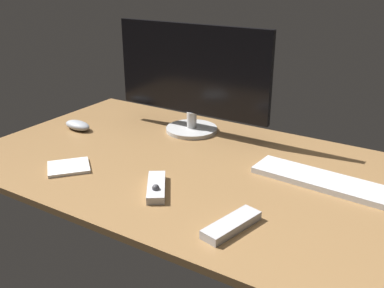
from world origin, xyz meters
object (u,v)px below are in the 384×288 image
notepad (69,167)px  monitor (192,77)px  tv_remote (232,225)px  keyboard (319,180)px  computer_mouse (78,125)px  media_remote (156,187)px

notepad → monitor: bearing=72.9°
tv_remote → notepad: tv_remote is taller
monitor → keyboard: bearing=-17.5°
notepad → tv_remote: bearing=-3.2°
computer_mouse → tv_remote: (80.77, -29.84, -0.55)cm
monitor → media_remote: size_ratio=3.78×
monitor → notepad: size_ratio=4.93×
computer_mouse → media_remote: bearing=-18.1°
keyboard → tv_remote: 36.27cm
monitor → computer_mouse: bearing=-150.9°
tv_remote → notepad: size_ratio=1.36×
monitor → tv_remote: size_ratio=3.62×
keyboard → monitor: bearing=166.6°
monitor → media_remote: monitor is taller
keyboard → media_remote: (-36.88, -28.81, 0.28)cm
keyboard → media_remote: 46.80cm
tv_remote → monitor: bearing=53.3°
monitor → media_remote: (16.66, -45.29, -19.54)cm
computer_mouse → keyboard: bearing=8.7°
keyboard → notepad: keyboard is taller
computer_mouse → media_remote: size_ratio=0.74×
computer_mouse → media_remote: (54.37, -23.93, -0.50)cm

